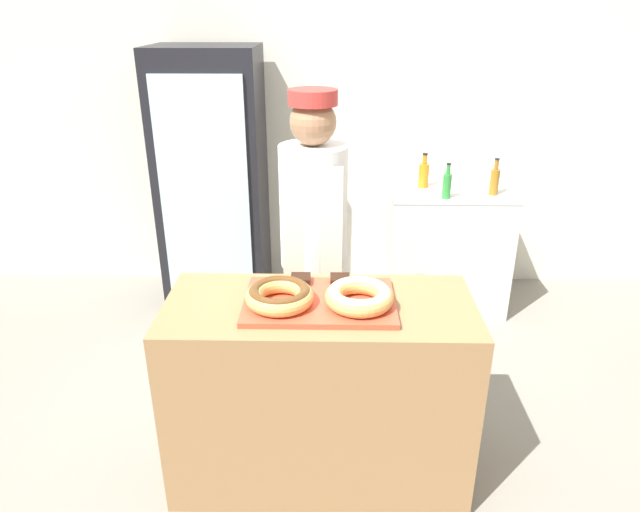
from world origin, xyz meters
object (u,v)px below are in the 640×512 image
(donut_light_glaze, at_px, (359,296))
(bottle_green, at_px, (447,185))
(baker_person, at_px, (313,247))
(chest_freezer, at_px, (444,245))
(brownie_back_right, at_px, (340,280))
(serving_tray, at_px, (320,302))
(bottle_orange, at_px, (424,174))
(brownie_back_left, at_px, (301,279))
(donut_chocolate_glaze, at_px, (280,295))
(bottle_amber, at_px, (495,181))
(beverage_fridge, at_px, (213,183))

(donut_light_glaze, xyz_separation_m, bottle_green, (0.64, 1.54, 0.02))
(donut_light_glaze, height_order, bottle_green, bottle_green)
(baker_person, xyz_separation_m, chest_freezer, (0.92, 1.17, -0.47))
(brownie_back_right, relative_size, baker_person, 0.05)
(serving_tray, xyz_separation_m, bottle_orange, (0.69, 1.75, 0.07))
(serving_tray, distance_m, bottle_green, 1.70)
(bottle_green, bearing_deg, brownie_back_right, -118.26)
(brownie_back_left, xyz_separation_m, chest_freezer, (0.96, 1.58, -0.49))
(donut_chocolate_glaze, relative_size, donut_light_glaze, 1.00)
(bottle_amber, bearing_deg, bottle_green, -165.05)
(brownie_back_right, height_order, chest_freezer, brownie_back_right)
(donut_light_glaze, distance_m, brownie_back_right, 0.22)
(donut_chocolate_glaze, xyz_separation_m, bottle_amber, (1.31, 1.63, 0.02))
(beverage_fridge, xyz_separation_m, chest_freezer, (1.66, 0.01, -0.47))
(brownie_back_right, distance_m, bottle_orange, 1.70)
(donut_light_glaze, distance_m, brownie_back_left, 0.33)
(baker_person, relative_size, beverage_fridge, 0.93)
(brownie_back_right, distance_m, bottle_amber, 1.78)
(donut_chocolate_glaze, relative_size, baker_person, 0.17)
(donut_light_glaze, xyz_separation_m, brownie_back_left, (-0.25, 0.20, -0.03))
(brownie_back_left, bearing_deg, chest_freezer, 58.62)
(donut_chocolate_glaze, distance_m, beverage_fridge, 1.89)
(donut_light_glaze, bearing_deg, bottle_orange, 73.63)
(baker_person, height_order, beverage_fridge, beverage_fridge)
(donut_light_glaze, xyz_separation_m, brownie_back_right, (-0.08, 0.20, -0.03))
(donut_chocolate_glaze, height_order, chest_freezer, donut_chocolate_glaze)
(donut_chocolate_glaze, xyz_separation_m, donut_light_glaze, (0.33, 0.00, 0.00))
(brownie_back_right, bearing_deg, baker_person, 107.59)
(donut_light_glaze, bearing_deg, baker_person, 108.57)
(donut_chocolate_glaze, xyz_separation_m, beverage_fridge, (-0.62, 1.78, -0.05))
(baker_person, bearing_deg, donut_light_glaze, -71.43)
(bottle_amber, bearing_deg, serving_tray, -125.78)
(serving_tray, distance_m, brownie_back_left, 0.18)
(donut_chocolate_glaze, distance_m, chest_freezer, 2.13)
(serving_tray, relative_size, donut_light_glaze, 2.23)
(donut_light_glaze, relative_size, bottle_amber, 1.14)
(baker_person, relative_size, chest_freezer, 1.92)
(bottle_amber, bearing_deg, bottle_orange, 160.06)
(donut_light_glaze, bearing_deg, bottle_amber, 59.09)
(donut_light_glaze, distance_m, bottle_orange, 1.87)
(chest_freezer, bearing_deg, bottle_amber, -29.96)
(bottle_amber, bearing_deg, donut_light_glaze, -120.91)
(bottle_green, xyz_separation_m, bottle_amber, (0.33, 0.09, 0.00))
(brownie_back_left, distance_m, brownie_back_right, 0.18)
(donut_light_glaze, relative_size, baker_person, 0.17)
(beverage_fridge, height_order, chest_freezer, beverage_fridge)
(serving_tray, distance_m, brownie_back_right, 0.18)
(donut_light_glaze, bearing_deg, serving_tray, 163.85)
(brownie_back_left, xyz_separation_m, bottle_green, (0.90, 1.34, 0.05))
(brownie_back_right, bearing_deg, serving_tray, -119.39)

